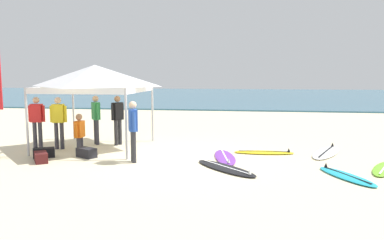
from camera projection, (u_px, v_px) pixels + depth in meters
The scene contains 17 objects.
ground_plane at pixel (179, 160), 10.84m from camera, with size 80.00×80.00×0.00m, color beige.
sea at pixel (229, 95), 42.87m from camera, with size 80.00×36.00×0.10m, color #386B84.
canopy_tent at pixel (95, 76), 12.30m from camera, with size 3.18×3.18×2.75m.
surfboard_white at pixel (326, 152), 11.71m from camera, with size 1.52×2.44×0.19m.
surfboard_yellow at pixel (264, 152), 11.67m from camera, with size 1.85×0.56×0.19m.
surfboard_black at pixel (226, 168), 9.72m from camera, with size 1.92×1.99×0.19m.
surfboard_cyan at pixel (346, 176), 8.95m from camera, with size 1.28×1.91×0.19m.
surfboard_purple at pixel (225, 157), 11.00m from camera, with size 0.92×2.17×0.19m.
person_blue at pixel (133, 127), 10.43m from camera, with size 0.35×0.51×1.71m.
person_green at pixel (96, 116), 13.09m from camera, with size 0.39×0.46×1.71m.
person_red at pixel (37, 119), 12.38m from camera, with size 0.55×0.26×1.71m.
person_yellow at pixel (59, 119), 12.27m from camera, with size 0.54×0.27×1.71m.
person_black at pixel (118, 117), 12.98m from camera, with size 0.36×0.50×1.71m.
person_orange at pixel (79, 131), 11.99m from camera, with size 0.22×0.55×1.20m.
gear_bag_near_tent at pixel (44, 153), 11.11m from camera, with size 0.60×0.32×0.28m, color black.
gear_bag_by_pole at pixel (86, 153), 11.12m from camera, with size 0.60×0.32×0.28m, color #232328.
gear_bag_on_sand at pixel (41, 157), 10.50m from camera, with size 0.60×0.32×0.28m, color #4C1919.
Camera 1 is at (1.89, -10.46, 2.44)m, focal length 35.22 mm.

